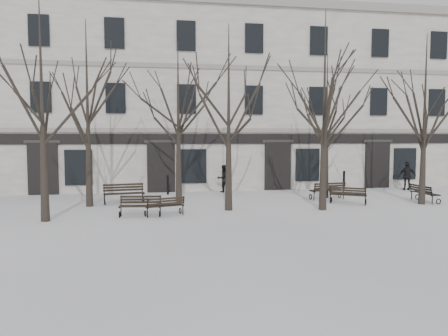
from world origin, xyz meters
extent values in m
plane|color=white|center=(0.00, 0.00, 0.00)|extent=(100.00, 100.00, 0.00)
cube|color=silver|center=(0.00, 13.00, 5.50)|extent=(40.00, 10.00, 11.00)
cube|color=gray|center=(0.00, 8.25, 11.15)|extent=(40.40, 0.90, 0.50)
cube|color=gray|center=(0.00, 7.97, 3.60)|extent=(40.00, 0.12, 0.25)
cube|color=gray|center=(0.00, 7.97, 7.30)|extent=(40.00, 0.12, 0.25)
cube|color=black|center=(0.00, 7.96, 3.10)|extent=(40.00, 0.10, 0.60)
cube|color=black|center=(-10.00, 7.94, 1.45)|extent=(1.60, 0.22, 2.90)
cube|color=#2D2B28|center=(-10.00, 7.90, 2.95)|extent=(1.90, 0.08, 0.18)
cube|color=black|center=(-8.10, 7.95, 1.50)|extent=(1.50, 0.14, 2.00)
cube|color=black|center=(-3.50, 7.94, 1.45)|extent=(1.60, 0.22, 2.90)
cube|color=#2D2B28|center=(-3.50, 7.90, 2.95)|extent=(1.90, 0.08, 0.18)
cube|color=black|center=(-1.60, 7.95, 1.50)|extent=(1.50, 0.14, 2.00)
cube|color=black|center=(3.50, 7.94, 1.45)|extent=(1.60, 0.22, 2.90)
cube|color=#2D2B28|center=(3.50, 7.90, 2.95)|extent=(1.90, 0.08, 0.18)
cube|color=black|center=(5.40, 7.95, 1.50)|extent=(1.50, 0.14, 2.00)
cube|color=black|center=(10.00, 7.94, 1.45)|extent=(1.60, 0.22, 2.90)
cube|color=#2D2B28|center=(10.00, 7.90, 2.95)|extent=(1.90, 0.08, 0.18)
cube|color=black|center=(11.90, 7.95, 1.50)|extent=(1.50, 0.14, 2.00)
cube|color=black|center=(-10.00, 7.95, 5.40)|extent=(1.10, 0.14, 1.70)
cube|color=black|center=(-10.00, 7.95, 9.00)|extent=(1.10, 0.14, 1.70)
cube|color=black|center=(-6.00, 7.95, 5.40)|extent=(1.10, 0.14, 1.70)
cube|color=black|center=(-6.00, 7.95, 9.00)|extent=(1.10, 0.14, 1.70)
cube|color=black|center=(-2.00, 7.95, 5.40)|extent=(1.10, 0.14, 1.70)
cube|color=black|center=(-2.00, 7.95, 9.00)|extent=(1.10, 0.14, 1.70)
cube|color=black|center=(2.00, 7.95, 5.40)|extent=(1.10, 0.14, 1.70)
cube|color=black|center=(2.00, 7.95, 9.00)|extent=(1.10, 0.14, 1.70)
cube|color=black|center=(6.00, 7.95, 5.40)|extent=(1.10, 0.14, 1.70)
cube|color=black|center=(6.00, 7.95, 9.00)|extent=(1.10, 0.14, 1.70)
cube|color=black|center=(10.00, 7.95, 5.40)|extent=(1.10, 0.14, 1.70)
cube|color=black|center=(10.00, 7.95, 9.00)|extent=(1.10, 0.14, 1.70)
cube|color=black|center=(14.00, 7.95, 5.40)|extent=(1.10, 0.14, 1.70)
cube|color=black|center=(14.00, 7.95, 9.00)|extent=(1.10, 0.14, 1.70)
cone|color=black|center=(-8.09, -0.06, 1.82)|extent=(0.34, 0.34, 3.65)
cone|color=black|center=(-0.70, 1.26, 1.70)|extent=(0.34, 0.34, 3.40)
cone|color=black|center=(3.43, 0.65, 1.82)|extent=(0.34, 0.34, 3.65)
cone|color=black|center=(8.77, 1.41, 1.69)|extent=(0.34, 0.34, 3.38)
cone|color=black|center=(-6.91, 3.32, 1.80)|extent=(0.34, 0.34, 3.59)
cone|color=black|center=(-2.71, 4.19, 1.65)|extent=(0.34, 0.34, 3.30)
cone|color=black|center=(5.03, 4.19, 1.57)|extent=(0.34, 0.34, 3.15)
torus|color=black|center=(-5.32, 0.19, 0.13)|extent=(0.07, 0.27, 0.27)
cylinder|color=black|center=(-5.29, 0.53, 0.21)|extent=(0.05, 0.05, 0.42)
cube|color=black|center=(-5.31, 0.36, 0.42)|extent=(0.09, 0.52, 0.05)
torus|color=black|center=(-3.74, 0.05, 0.13)|extent=(0.07, 0.27, 0.27)
cylinder|color=black|center=(-3.71, 0.38, 0.21)|extent=(0.05, 0.05, 0.42)
cube|color=black|center=(-3.72, 0.21, 0.42)|extent=(0.09, 0.52, 0.05)
cube|color=black|center=(-4.53, 0.08, 0.44)|extent=(1.68, 0.24, 0.03)
cube|color=black|center=(-4.52, 0.21, 0.44)|extent=(1.68, 0.24, 0.03)
cube|color=black|center=(-4.51, 0.34, 0.44)|extent=(1.68, 0.24, 0.03)
cube|color=black|center=(-4.50, 0.47, 0.44)|extent=(1.68, 0.24, 0.03)
cube|color=black|center=(-4.49, 0.51, 0.56)|extent=(1.68, 0.19, 0.08)
cube|color=black|center=(-4.49, 0.53, 0.67)|extent=(1.68, 0.19, 0.08)
cube|color=black|center=(-4.49, 0.55, 0.79)|extent=(1.68, 0.19, 0.08)
cylinder|color=black|center=(-5.28, 0.60, 0.61)|extent=(0.05, 0.14, 0.47)
cylinder|color=black|center=(-3.70, 0.46, 0.61)|extent=(0.05, 0.14, 0.47)
torus|color=black|center=(-2.87, 0.71, 0.12)|extent=(0.11, 0.26, 0.26)
cylinder|color=black|center=(-2.78, 0.40, 0.20)|extent=(0.04, 0.04, 0.40)
cube|color=black|center=(-2.82, 0.56, 0.40)|extent=(0.18, 0.48, 0.04)
torus|color=black|center=(-4.31, 0.29, 0.12)|extent=(0.11, 0.26, 0.26)
cylinder|color=black|center=(-4.22, -0.02, 0.20)|extent=(0.04, 0.04, 0.40)
cube|color=black|center=(-4.27, 0.13, 0.40)|extent=(0.18, 0.48, 0.04)
cube|color=black|center=(-3.60, 0.53, 0.42)|extent=(1.55, 0.53, 0.03)
cube|color=black|center=(-3.57, 0.41, 0.42)|extent=(1.55, 0.53, 0.03)
cube|color=black|center=(-3.53, 0.29, 0.42)|extent=(1.55, 0.53, 0.03)
cube|color=black|center=(-3.50, 0.18, 0.42)|extent=(1.55, 0.53, 0.03)
cube|color=black|center=(-3.49, 0.14, 0.53)|extent=(1.54, 0.48, 0.08)
cube|color=black|center=(-3.48, 0.12, 0.64)|extent=(1.54, 0.48, 0.08)
cube|color=black|center=(-3.48, 0.10, 0.74)|extent=(1.54, 0.48, 0.08)
cylinder|color=black|center=(-2.76, 0.34, 0.58)|extent=(0.07, 0.13, 0.44)
cylinder|color=black|center=(-4.20, -0.09, 0.58)|extent=(0.07, 0.13, 0.44)
torus|color=black|center=(6.05, 1.72, 0.13)|extent=(0.19, 0.26, 0.28)
cylinder|color=black|center=(5.86, 1.43, 0.21)|extent=(0.05, 0.05, 0.43)
cube|color=black|center=(5.96, 1.57, 0.43)|extent=(0.32, 0.47, 0.05)
torus|color=black|center=(4.67, 2.58, 0.13)|extent=(0.19, 0.26, 0.28)
cylinder|color=black|center=(4.49, 2.29, 0.21)|extent=(0.05, 0.05, 0.43)
cube|color=black|center=(4.58, 2.44, 0.43)|extent=(0.32, 0.47, 0.05)
cube|color=black|center=(5.38, 2.18, 0.45)|extent=(1.50, 0.99, 0.03)
cube|color=black|center=(5.31, 2.07, 0.45)|extent=(1.50, 0.99, 0.03)
cube|color=black|center=(5.24, 1.96, 0.45)|extent=(1.50, 0.99, 0.03)
cube|color=black|center=(5.17, 1.84, 0.45)|extent=(1.50, 0.99, 0.03)
cube|color=black|center=(5.15, 1.81, 0.57)|extent=(1.47, 0.94, 0.09)
cube|color=black|center=(5.14, 1.79, 0.69)|extent=(1.47, 0.94, 0.09)
cube|color=black|center=(5.13, 1.77, 0.80)|extent=(1.47, 0.94, 0.09)
cylinder|color=black|center=(5.82, 1.36, 0.62)|extent=(0.10, 0.14, 0.47)
cylinder|color=black|center=(4.45, 2.23, 0.62)|extent=(0.10, 0.14, 0.47)
torus|color=black|center=(-6.24, 3.54, 0.15)|extent=(0.10, 0.32, 0.31)
cylinder|color=black|center=(-6.30, 3.92, 0.24)|extent=(0.05, 0.05, 0.48)
cube|color=black|center=(-6.27, 3.73, 0.48)|extent=(0.14, 0.59, 0.05)
torus|color=black|center=(-4.44, 3.81, 0.15)|extent=(0.10, 0.32, 0.31)
cylinder|color=black|center=(-4.50, 4.19, 0.24)|extent=(0.05, 0.05, 0.48)
cube|color=black|center=(-4.47, 4.00, 0.48)|extent=(0.14, 0.59, 0.05)
cube|color=black|center=(-5.33, 3.63, 0.50)|extent=(1.92, 0.38, 0.04)
cube|color=black|center=(-5.36, 3.78, 0.50)|extent=(1.92, 0.38, 0.04)
cube|color=black|center=(-5.38, 3.92, 0.50)|extent=(1.92, 0.38, 0.04)
cube|color=black|center=(-5.40, 4.07, 0.50)|extent=(1.92, 0.38, 0.04)
cube|color=black|center=(-5.41, 4.12, 0.64)|extent=(1.91, 0.32, 0.10)
cube|color=black|center=(-5.41, 4.14, 0.77)|extent=(1.91, 0.32, 0.10)
cube|color=black|center=(-5.41, 4.16, 0.90)|extent=(1.91, 0.32, 0.10)
cylinder|color=black|center=(-6.31, 4.00, 0.70)|extent=(0.07, 0.16, 0.53)
cylinder|color=black|center=(-4.51, 4.27, 0.70)|extent=(0.07, 0.16, 0.53)
torus|color=black|center=(5.72, 3.97, 0.14)|extent=(0.09, 0.30, 0.29)
cylinder|color=black|center=(5.77, 3.61, 0.23)|extent=(0.05, 0.05, 0.45)
cube|color=black|center=(5.75, 3.79, 0.45)|extent=(0.13, 0.55, 0.05)
torus|color=black|center=(4.03, 3.73, 0.14)|extent=(0.09, 0.30, 0.29)
cylinder|color=black|center=(4.08, 3.37, 0.23)|extent=(0.05, 0.05, 0.45)
cube|color=black|center=(4.06, 3.55, 0.45)|extent=(0.13, 0.55, 0.05)
cube|color=black|center=(4.87, 3.89, 0.47)|extent=(1.80, 0.34, 0.04)
cube|color=black|center=(4.89, 3.75, 0.47)|extent=(1.80, 0.34, 0.04)
cube|color=black|center=(4.91, 3.61, 0.47)|extent=(1.80, 0.34, 0.04)
cube|color=black|center=(4.93, 3.47, 0.47)|extent=(1.80, 0.34, 0.04)
cube|color=black|center=(4.94, 3.43, 0.60)|extent=(1.80, 0.28, 0.09)
cube|color=black|center=(4.94, 3.41, 0.72)|extent=(1.80, 0.28, 0.09)
cube|color=black|center=(4.94, 3.39, 0.84)|extent=(1.80, 0.28, 0.09)
cylinder|color=black|center=(5.78, 3.53, 0.65)|extent=(0.06, 0.15, 0.50)
cylinder|color=black|center=(4.09, 3.29, 0.65)|extent=(0.06, 0.15, 0.50)
torus|color=black|center=(9.55, 1.25, 0.13)|extent=(0.28, 0.06, 0.27)
cylinder|color=black|center=(9.21, 1.24, 0.21)|extent=(0.05, 0.05, 0.43)
cube|color=black|center=(9.38, 1.24, 0.43)|extent=(0.52, 0.06, 0.05)
torus|color=black|center=(9.50, 2.86, 0.13)|extent=(0.28, 0.06, 0.27)
cylinder|color=black|center=(9.16, 2.85, 0.21)|extent=(0.05, 0.05, 0.43)
cube|color=black|center=(9.33, 2.85, 0.43)|extent=(0.52, 0.06, 0.05)
cube|color=black|center=(9.56, 2.05, 0.44)|extent=(0.14, 1.71, 0.03)
cube|color=black|center=(9.43, 2.05, 0.44)|extent=(0.14, 1.71, 0.03)
cube|color=black|center=(9.29, 2.05, 0.44)|extent=(0.14, 1.71, 0.03)
cube|color=black|center=(9.16, 2.04, 0.44)|extent=(0.14, 1.71, 0.03)
cube|color=black|center=(9.12, 2.04, 0.57)|extent=(0.09, 1.70, 0.09)
cube|color=black|center=(9.10, 2.04, 0.68)|extent=(0.09, 1.70, 0.09)
cube|color=black|center=(9.08, 2.04, 0.80)|extent=(0.09, 1.70, 0.09)
cylinder|color=black|center=(9.13, 1.24, 0.62)|extent=(0.14, 0.04, 0.47)
cylinder|color=black|center=(9.08, 2.84, 0.62)|extent=(0.14, 0.04, 0.47)
cylinder|color=black|center=(-3.16, 6.85, 0.50)|extent=(0.12, 0.12, 1.00)
sphere|color=black|center=(-3.16, 6.85, 1.02)|extent=(0.14, 0.14, 0.14)
cylinder|color=black|center=(7.25, 6.76, 0.56)|extent=(0.13, 0.13, 1.12)
sphere|color=black|center=(7.25, 6.76, 1.14)|extent=(0.16, 0.16, 0.16)
imported|color=black|center=(0.08, 7.39, 0.00)|extent=(0.91, 0.79, 1.59)
imported|color=black|center=(11.18, 6.47, 0.00)|extent=(1.08, 0.64, 1.73)
camera|label=1|loc=(-4.03, -17.54, 3.28)|focal=35.00mm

